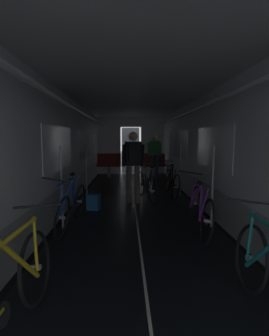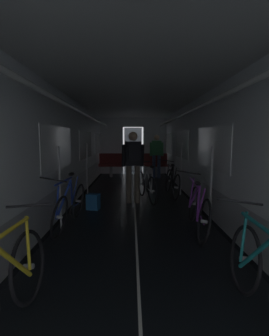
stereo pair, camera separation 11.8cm
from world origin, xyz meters
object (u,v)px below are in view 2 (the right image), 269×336
Objects in this scene: bicycle_purple at (198,209)px; bicycle_silver_in_aisle at (146,185)px; bench_seat_far_right at (155,163)px; bicycle_blue at (70,205)px; bicycle_black at (172,182)px; person_standing_near_bench at (157,153)px; backpack_on_floor at (93,202)px; bench_seat_far_left at (111,163)px; person_cyclist_aisle at (133,161)px.

bicycle_purple is 2.25m from bicycle_silver_in_aisle.
bicycle_purple is at bearing -88.94° from bench_seat_far_right.
bicycle_purple is at bearing -6.47° from bicycle_blue.
bicycle_blue reaches higher than bicycle_black.
bench_seat_far_right is 0.55m from person_standing_near_bench.
backpack_on_floor is (-1.20, -0.81, -0.21)m from bicycle_silver_in_aisle.
bench_seat_far_left reaches higher than backpack_on_floor.
bicycle_black reaches higher than backpack_on_floor.
person_cyclist_aisle is at bearing -140.77° from bicycle_silver_in_aisle.
backpack_on_floor is at bearing -146.39° from bicycle_black.
bicycle_black is 2.30m from backpack_on_floor.
person_standing_near_bench is (-0.11, 5.76, 0.60)m from bicycle_purple.
bicycle_black is 1.42m from person_cyclist_aisle.
backpack_on_floor is (-1.80, -4.81, -0.40)m from bench_seat_far_right.
bicycle_silver_in_aisle is at bearing 33.99° from backpack_on_floor.
bicycle_blue is 2.07m from person_cyclist_aisle.
bicycle_blue is (-2.15, 0.24, -0.00)m from bicycle_purple.
person_cyclist_aisle is at bearing 119.17° from bicycle_purple.
person_standing_near_bench is at bearing 91.90° from bicycle_black.
bicycle_silver_in_aisle is 3.72m from person_standing_near_bench.
person_standing_near_bench reaches higher than bicycle_blue.
bicycle_purple is 1.02× the size of bicycle_silver_in_aisle.
bicycle_blue is at bearing -102.31° from backpack_on_floor.
bicycle_blue is at bearing -132.32° from bicycle_black.
bench_seat_far_right is 0.58× the size of bicycle_black.
bench_seat_far_left is 0.58× the size of bicycle_blue.
bench_seat_far_left is 0.58× the size of person_standing_near_bench.
bicycle_blue is 5.91m from person_standing_near_bench.
backpack_on_floor is at bearing -148.19° from person_cyclist_aisle.
bicycle_purple is 2.23m from person_cyclist_aisle.
bicycle_purple reaches higher than backpack_on_floor.
bicycle_purple reaches higher than bicycle_black.
person_cyclist_aisle reaches higher than bicycle_silver_in_aisle.
bicycle_blue is at bearing -127.16° from bicycle_silver_in_aisle.
bicycle_blue is (-2.14, -2.35, -0.00)m from bicycle_black.
bench_seat_far_left and bench_seat_far_right have the same top height.
bicycle_black is at bearing -61.69° from bench_seat_far_left.
bench_seat_far_right is 4.39m from person_cyclist_aisle.
bicycle_silver_in_aisle is (-0.71, -0.46, 0.00)m from bicycle_black.
person_cyclist_aisle is at bearing -144.94° from bicycle_black.
bicycle_purple is 5.79m from person_standing_near_bench.
person_standing_near_bench is (0.00, -0.38, 0.41)m from bench_seat_far_right.
person_cyclist_aisle is 1.00× the size of person_standing_near_bench.
backpack_on_floor is at bearing -146.01° from bicycle_silver_in_aisle.
person_standing_near_bench is at bearing -11.79° from bench_seat_far_left.
bicycle_black is 1.01× the size of person_standing_near_bench.
bicycle_black is at bearing 33.61° from backpack_on_floor.
bicycle_purple is 4.99× the size of backpack_on_floor.
bicycle_purple is (0.01, -2.60, -0.00)m from bicycle_black.
bicycle_silver_in_aisle is at bearing -98.50° from bench_seat_far_right.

